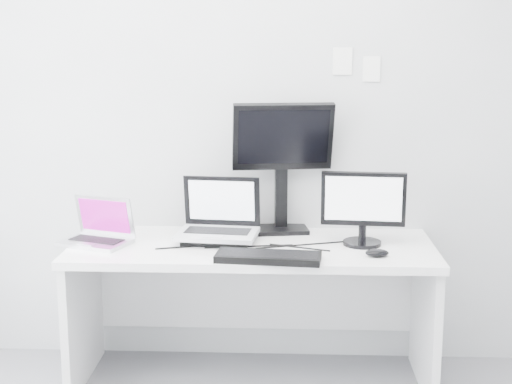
# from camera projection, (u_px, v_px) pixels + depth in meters

# --- Properties ---
(back_wall) EXTENTS (3.60, 0.00, 3.60)m
(back_wall) POSITION_uv_depth(u_px,v_px,m) (255.00, 113.00, 3.90)
(back_wall) COLOR silver
(back_wall) RESTS_ON ground
(desk) EXTENTS (1.80, 0.70, 0.73)m
(desk) POSITION_uv_depth(u_px,v_px,m) (252.00, 314.00, 3.76)
(desk) COLOR white
(desk) RESTS_ON ground
(macbook) EXTENTS (0.39, 0.34, 0.24)m
(macbook) POSITION_uv_depth(u_px,v_px,m) (94.00, 221.00, 3.66)
(macbook) COLOR #AFAFB4
(macbook) RESTS_ON desk
(speaker) EXTENTS (0.12, 0.12, 0.20)m
(speaker) POSITION_uv_depth(u_px,v_px,m) (223.00, 213.00, 3.93)
(speaker) COLOR black
(speaker) RESTS_ON desk
(dell_laptop) EXTENTS (0.42, 0.35, 0.33)m
(dell_laptop) POSITION_uv_depth(u_px,v_px,m) (217.00, 211.00, 3.69)
(dell_laptop) COLOR silver
(dell_laptop) RESTS_ON desk
(rear_monitor) EXTENTS (0.54, 0.27, 0.70)m
(rear_monitor) POSITION_uv_depth(u_px,v_px,m) (282.00, 166.00, 3.86)
(rear_monitor) COLOR black
(rear_monitor) RESTS_ON desk
(samsung_monitor) EXTENTS (0.43, 0.22, 0.38)m
(samsung_monitor) POSITION_uv_depth(u_px,v_px,m) (363.00, 207.00, 3.64)
(samsung_monitor) COLOR black
(samsung_monitor) RESTS_ON desk
(keyboard) EXTENTS (0.50, 0.22, 0.03)m
(keyboard) POSITION_uv_depth(u_px,v_px,m) (268.00, 257.00, 3.41)
(keyboard) COLOR black
(keyboard) RESTS_ON desk
(mouse) EXTENTS (0.12, 0.08, 0.04)m
(mouse) POSITION_uv_depth(u_px,v_px,m) (377.00, 253.00, 3.47)
(mouse) COLOR black
(mouse) RESTS_ON desk
(wall_note_0) EXTENTS (0.10, 0.00, 0.14)m
(wall_note_0) POSITION_uv_depth(u_px,v_px,m) (342.00, 61.00, 3.83)
(wall_note_0) COLOR white
(wall_note_0) RESTS_ON back_wall
(wall_note_1) EXTENTS (0.09, 0.00, 0.13)m
(wall_note_1) POSITION_uv_depth(u_px,v_px,m) (371.00, 69.00, 3.83)
(wall_note_1) COLOR white
(wall_note_1) RESTS_ON back_wall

